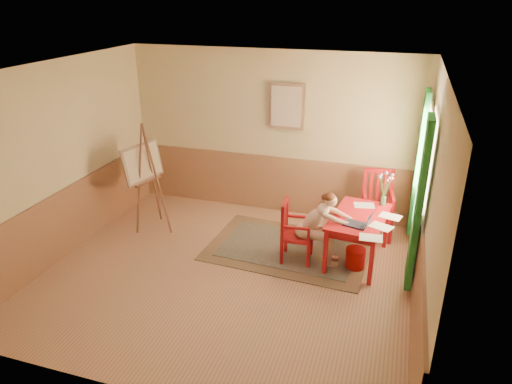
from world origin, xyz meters
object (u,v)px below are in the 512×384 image
(chair_back, at_px, (377,204))
(figure, at_px, (318,224))
(table, at_px, (359,221))
(laptop, at_px, (360,223))
(chair_left, at_px, (294,232))
(easel, at_px, (144,167))

(chair_back, relative_size, figure, 0.97)
(table, relative_size, chair_back, 1.19)
(table, bearing_deg, chair_back, 77.55)
(laptop, bearing_deg, figure, 171.45)
(chair_left, relative_size, chair_back, 0.86)
(chair_left, height_order, figure, figure)
(table, relative_size, laptop, 3.17)
(table, xyz_separation_m, laptop, (0.03, -0.32, 0.13))
(table, distance_m, figure, 0.58)
(figure, bearing_deg, laptop, -8.55)
(chair_back, bearing_deg, laptop, -97.63)
(chair_left, xyz_separation_m, easel, (-2.55, 0.33, 0.59))
(laptop, height_order, easel, easel)
(table, relative_size, chair_left, 1.38)
(chair_back, bearing_deg, table, -102.45)
(table, xyz_separation_m, chair_left, (-0.88, -0.27, -0.17))
(table, distance_m, chair_left, 0.93)
(laptop, distance_m, easel, 3.49)
(figure, bearing_deg, table, 23.10)
(figure, bearing_deg, chair_back, 56.70)
(chair_back, relative_size, laptop, 2.67)
(table, height_order, figure, figure)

